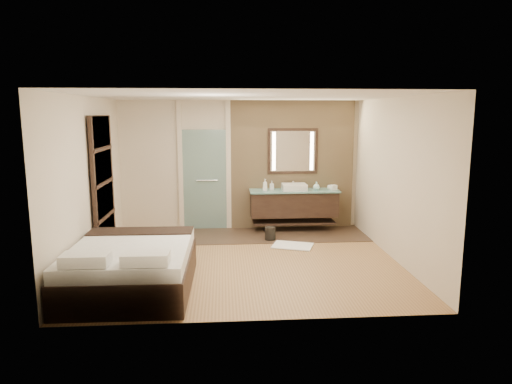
{
  "coord_description": "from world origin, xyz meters",
  "views": [
    {
      "loc": [
        -0.36,
        -7.32,
        2.44
      ],
      "look_at": [
        0.21,
        0.6,
        1.06
      ],
      "focal_mm": 32.0,
      "sensor_mm": 36.0,
      "label": 1
    }
  ],
  "objects": [
    {
      "name": "soap_bottle_c",
      "position": [
        1.57,
        1.91,
        0.95
      ],
      "size": [
        0.17,
        0.17,
        0.17
      ],
      "primitive_type": "imported",
      "rotation": [
        0.0,
        0.0,
        0.34
      ],
      "color": "#BCECE8",
      "rests_on": "vanity"
    },
    {
      "name": "stone_wall",
      "position": [
        1.1,
        2.21,
        1.35
      ],
      "size": [
        2.6,
        0.08,
        2.7
      ],
      "primitive_type": "cube",
      "color": "tan",
      "rests_on": "floor"
    },
    {
      "name": "mirror_unit",
      "position": [
        1.1,
        2.16,
        1.65
      ],
      "size": [
        1.06,
        0.04,
        0.96
      ],
      "color": "black",
      "rests_on": "stone_wall"
    },
    {
      "name": "tile_strip",
      "position": [
        0.6,
        1.6,
        0.01
      ],
      "size": [
        3.8,
        1.3,
        0.01
      ],
      "primitive_type": "cube",
      "color": "#3E2C21",
      "rests_on": "floor"
    },
    {
      "name": "floor",
      "position": [
        0.0,
        0.0,
        0.0
      ],
      "size": [
        5.0,
        5.0,
        0.0
      ],
      "primitive_type": "plane",
      "color": "#8F623C",
      "rests_on": "ground"
    },
    {
      "name": "soap_bottle_b",
      "position": [
        0.64,
        1.95,
        0.96
      ],
      "size": [
        0.09,
        0.09,
        0.19
      ],
      "primitive_type": "imported",
      "rotation": [
        0.0,
        0.0,
        -0.07
      ],
      "color": "#B2B2B2",
      "rests_on": "vanity"
    },
    {
      "name": "bath_mat",
      "position": [
        0.9,
        0.75,
        0.02
      ],
      "size": [
        0.85,
        0.72,
        0.02
      ],
      "primitive_type": "cube",
      "rotation": [
        0.0,
        0.0,
        -0.35
      ],
      "color": "white",
      "rests_on": "floor"
    },
    {
      "name": "shoji_partition",
      "position": [
        -2.43,
        0.6,
        1.21
      ],
      "size": [
        0.06,
        1.2,
        2.4
      ],
      "color": "black",
      "rests_on": "floor"
    },
    {
      "name": "bed",
      "position": [
        -1.65,
        -1.16,
        0.33
      ],
      "size": [
        1.66,
        2.06,
        0.79
      ],
      "rotation": [
        0.0,
        0.0,
        -0.01
      ],
      "color": "black",
      "rests_on": "floor"
    },
    {
      "name": "waste_bin",
      "position": [
        0.53,
        1.21,
        0.13
      ],
      "size": [
        0.27,
        0.27,
        0.26
      ],
      "primitive_type": "cylinder",
      "rotation": [
        0.0,
        0.0,
        -0.37
      ],
      "color": "black",
      "rests_on": "floor"
    },
    {
      "name": "vanity",
      "position": [
        1.1,
        1.92,
        0.58
      ],
      "size": [
        1.85,
        0.55,
        0.88
      ],
      "color": "black",
      "rests_on": "stone_wall"
    },
    {
      "name": "tissue_box",
      "position": [
        1.92,
        1.88,
        0.92
      ],
      "size": [
        0.15,
        0.15,
        0.1
      ],
      "primitive_type": "cube",
      "rotation": [
        0.0,
        0.0,
        0.34
      ],
      "color": "white",
      "rests_on": "vanity"
    },
    {
      "name": "soap_bottle_a",
      "position": [
        0.49,
        1.82,
        0.99
      ],
      "size": [
        0.13,
        0.13,
        0.25
      ],
      "primitive_type": "imported",
      "rotation": [
        0.0,
        0.0,
        0.37
      ],
      "color": "white",
      "rests_on": "vanity"
    },
    {
      "name": "frosted_door",
      "position": [
        -0.75,
        2.2,
        1.14
      ],
      "size": [
        1.1,
        0.12,
        2.7
      ],
      "color": "#A8D5CB",
      "rests_on": "floor"
    },
    {
      "name": "cup",
      "position": [
        1.86,
        1.92,
        0.91
      ],
      "size": [
        0.15,
        0.15,
        0.09
      ],
      "primitive_type": "imported",
      "rotation": [
        0.0,
        0.0,
        0.41
      ],
      "color": "white",
      "rests_on": "vanity"
    }
  ]
}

